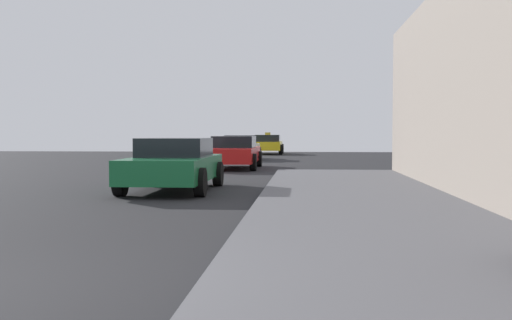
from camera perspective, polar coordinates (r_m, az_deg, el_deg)
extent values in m
cube|color=#5B5B60|center=(5.00, 17.65, -12.86)|extent=(4.00, 32.00, 0.15)
cube|color=#196638|center=(14.76, -7.77, -0.77)|extent=(1.78, 4.26, 0.55)
cube|color=black|center=(14.95, -7.61, 1.19)|extent=(1.57, 1.92, 0.45)
cylinder|color=black|center=(13.27, -5.25, -2.10)|extent=(0.22, 0.64, 0.64)
cylinder|color=black|center=(13.68, -12.64, -2.01)|extent=(0.22, 0.64, 0.64)
cylinder|color=black|center=(15.95, -3.59, -1.31)|extent=(0.22, 0.64, 0.64)
cylinder|color=black|center=(16.30, -9.81, -1.26)|extent=(0.22, 0.64, 0.64)
cube|color=red|center=(23.77, -2.12, 0.51)|extent=(1.78, 4.44, 0.55)
cube|color=black|center=(23.98, -2.06, 1.72)|extent=(1.57, 2.00, 0.45)
cylinder|color=black|center=(22.28, -0.26, -0.21)|extent=(0.22, 0.64, 0.64)
cylinder|color=black|center=(22.50, -4.79, -0.19)|extent=(0.22, 0.64, 0.64)
cylinder|color=black|center=(25.11, 0.28, 0.10)|extent=(0.22, 0.64, 0.64)
cylinder|color=black|center=(25.30, -3.75, 0.12)|extent=(0.22, 0.64, 0.64)
cube|color=white|center=(31.94, -1.47, 1.03)|extent=(1.76, 4.06, 0.55)
cube|color=black|center=(32.13, -1.43, 1.93)|extent=(1.55, 1.83, 0.45)
cylinder|color=black|center=(30.57, -0.09, 0.54)|extent=(0.22, 0.64, 0.64)
cylinder|color=black|center=(30.76, -3.35, 0.55)|extent=(0.22, 0.64, 0.64)
cylinder|color=black|center=(33.16, 0.28, 0.70)|extent=(0.22, 0.64, 0.64)
cylinder|color=black|center=(33.34, -2.74, 0.71)|extent=(0.22, 0.64, 0.64)
cube|color=yellow|center=(40.16, 1.09, 1.34)|extent=(1.81, 4.09, 0.55)
cube|color=black|center=(40.36, 1.11, 2.06)|extent=(1.59, 1.84, 0.45)
cube|color=yellow|center=(40.35, 1.11, 2.49)|extent=(0.36, 0.14, 0.16)
cylinder|color=black|center=(38.81, 2.31, 0.97)|extent=(0.22, 0.64, 0.64)
cylinder|color=black|center=(38.93, -0.36, 0.98)|extent=(0.22, 0.64, 0.64)
cylinder|color=black|center=(41.43, 2.45, 1.07)|extent=(0.22, 0.64, 0.64)
cylinder|color=black|center=(41.53, -0.05, 1.07)|extent=(0.22, 0.64, 0.64)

